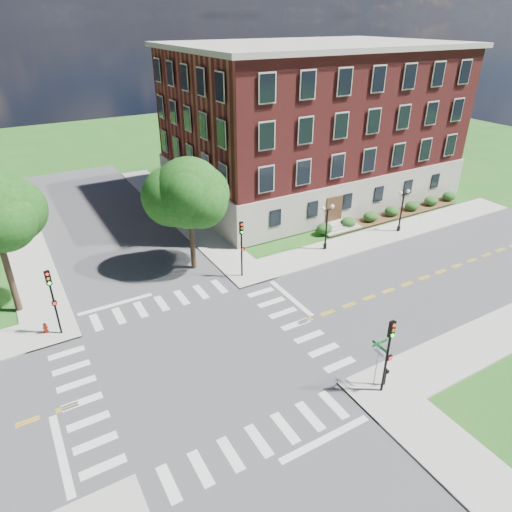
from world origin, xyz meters
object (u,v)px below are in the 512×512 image
traffic_signal_nw (52,295)px  twin_lamp_east (402,208)px  twin_lamp_west (327,225)px  traffic_signal_se (389,348)px  street_sign_pole (378,354)px  push_button_post (386,376)px  traffic_signal_ne (242,242)px  fire_hydrant (45,328)px

traffic_signal_nw → twin_lamp_east: bearing=1.1°
twin_lamp_west → twin_lamp_east: 8.81m
traffic_signal_se → twin_lamp_east: size_ratio=1.13×
twin_lamp_east → street_sign_pole: (-17.04, -14.81, -0.21)m
traffic_signal_se → push_button_post: size_ratio=4.00×
push_button_post → twin_lamp_east: bearing=42.5°
traffic_signal_nw → push_button_post: bearing=-43.4°
traffic_signal_ne → push_button_post: traffic_signal_ne is taller
twin_lamp_east → street_sign_pole: size_ratio=1.36×
street_sign_pole → traffic_signal_nw: bearing=136.4°
traffic_signal_ne → street_sign_pole: 14.85m
traffic_signal_se → push_button_post: traffic_signal_se is taller
twin_lamp_west → push_button_post: (-7.77, -15.68, -1.73)m
traffic_signal_se → twin_lamp_west: traffic_signal_se is taller
traffic_signal_se → fire_hydrant: traffic_signal_se is taller
traffic_signal_se → street_sign_pole: bearing=91.6°
twin_lamp_west → street_sign_pole: (-8.24, -15.30, -0.21)m
traffic_signal_nw → twin_lamp_west: bearing=2.8°
traffic_signal_se → traffic_signal_ne: (-0.69, 15.42, 0.00)m
traffic_signal_ne → push_button_post: (1.14, -15.18, -2.39)m
traffic_signal_ne → push_button_post: 15.41m
twin_lamp_west → twin_lamp_east: bearing=-3.2°
traffic_signal_se → push_button_post: (0.45, 0.24, -2.39)m
traffic_signal_se → push_button_post: 2.44m
street_sign_pole → fire_hydrant: street_sign_pole is taller
twin_lamp_west → street_sign_pole: size_ratio=1.36×
traffic_signal_ne → street_sign_pole: (0.67, -14.81, -0.88)m
twin_lamp_east → fire_hydrant: 32.87m
twin_lamp_west → street_sign_pole: 17.38m
traffic_signal_nw → twin_lamp_west: 23.18m
traffic_signal_nw → twin_lamp_east: (31.94, 0.64, -0.66)m
traffic_signal_se → twin_lamp_west: (8.22, 15.92, -0.66)m
street_sign_pole → push_button_post: 1.63m
twin_lamp_west → push_button_post: bearing=-116.4°
twin_lamp_east → fire_hydrant: bearing=-179.9°
twin_lamp_east → traffic_signal_nw: bearing=-178.9°
twin_lamp_west → twin_lamp_east: (8.80, -0.50, 0.00)m
fire_hydrant → twin_lamp_west: bearing=1.3°
traffic_signal_ne → twin_lamp_west: size_ratio=1.13×
traffic_signal_ne → push_button_post: size_ratio=4.00×
traffic_signal_nw → twin_lamp_west: traffic_signal_nw is taller
twin_lamp_west → push_button_post: 17.58m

